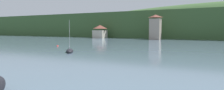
# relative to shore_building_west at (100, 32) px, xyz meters

# --- Properties ---
(shore_building_west) EXTENTS (5.89, 5.30, 6.31)m
(shore_building_west) POSITION_rel_shore_building_west_xyz_m (0.00, 0.00, 0.00)
(shore_building_west) COLOR #BCB29E
(shore_building_west) RESTS_ON ground_plane
(shore_building_westcentral) EXTENTS (4.52, 3.61, 10.35)m
(shore_building_westcentral) POSITION_rel_shore_building_west_xyz_m (27.38, -0.80, 1.95)
(shore_building_westcentral) COLOR gray
(shore_building_westcentral) RESTS_ON ground_plane
(sailboat_far_5) EXTENTS (3.71, 4.34, 6.35)m
(sailboat_far_5) POSITION_rel_shore_building_west_xyz_m (25.52, -53.17, -2.88)
(sailboat_far_5) COLOR black
(sailboat_far_5) RESTS_ON ground_plane
(mooring_buoy_near) EXTENTS (0.49, 0.49, 0.49)m
(mooring_buoy_near) POSITION_rel_shore_building_west_xyz_m (14.05, -44.15, -3.09)
(mooring_buoy_near) COLOR red
(mooring_buoy_near) RESTS_ON ground_plane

